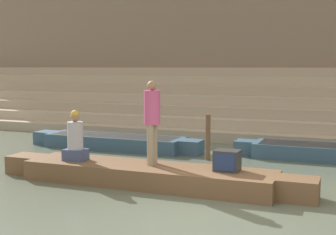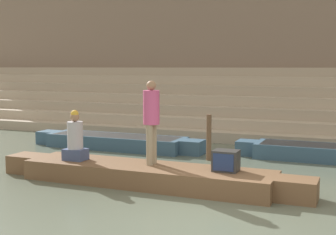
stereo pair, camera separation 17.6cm
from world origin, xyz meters
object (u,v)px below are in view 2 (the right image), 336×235
(tv_set, at_px, (226,161))
(rowboat_main, at_px, (146,174))
(person_rowing, at_px, (75,140))
(moored_boat_distant, at_px, (116,141))
(moored_boat_shore, at_px, (331,153))
(mooring_post, at_px, (209,137))
(person_standing, at_px, (151,116))

(tv_set, bearing_deg, rowboat_main, -171.30)
(person_rowing, relative_size, moored_boat_distant, 0.20)
(rowboat_main, bearing_deg, moored_boat_distant, 129.69)
(rowboat_main, relative_size, moored_boat_shore, 1.38)
(person_rowing, xyz_separation_m, mooring_post, (2.13, 3.12, -0.25))
(mooring_post, bearing_deg, moored_boat_shore, 21.04)
(tv_set, bearing_deg, person_standing, -176.07)
(moored_boat_distant, bearing_deg, rowboat_main, -49.64)
(person_standing, relative_size, tv_set, 3.59)
(tv_set, xyz_separation_m, moored_boat_distant, (-4.47, 3.53, -0.41))
(person_rowing, height_order, moored_boat_shore, person_rowing)
(moored_boat_distant, bearing_deg, person_standing, -47.92)
(rowboat_main, distance_m, person_standing, 1.24)
(rowboat_main, bearing_deg, mooring_post, 84.69)
(rowboat_main, xyz_separation_m, moored_boat_distant, (-2.75, 3.65, -0.01))
(rowboat_main, bearing_deg, person_rowing, -174.16)
(tv_set, height_order, mooring_post, mooring_post)
(person_standing, relative_size, moored_boat_distant, 0.32)
(person_rowing, distance_m, tv_set, 3.43)
(person_standing, xyz_separation_m, moored_boat_distant, (-2.82, 3.50, -1.23))
(tv_set, xyz_separation_m, moored_boat_shore, (1.75, 4.08, -0.41))
(person_rowing, height_order, mooring_post, person_rowing)
(rowboat_main, bearing_deg, moored_boat_shore, 53.09)
(person_rowing, xyz_separation_m, moored_boat_shore, (5.16, 4.29, -0.65))
(person_rowing, xyz_separation_m, tv_set, (3.42, 0.21, -0.24))
(rowboat_main, height_order, moored_boat_distant, rowboat_main)
(mooring_post, bearing_deg, rowboat_main, -97.93)
(moored_boat_distant, bearing_deg, mooring_post, -7.81)
(person_standing, distance_m, tv_set, 1.85)
(person_standing, bearing_deg, tv_set, -6.87)
(rowboat_main, bearing_deg, tv_set, 6.37)
(tv_set, distance_m, mooring_post, 3.18)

